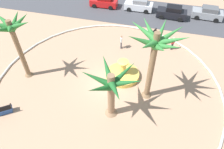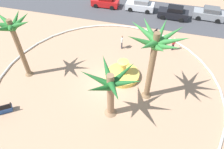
% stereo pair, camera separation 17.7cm
% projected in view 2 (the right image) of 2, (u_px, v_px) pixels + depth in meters
% --- Properties ---
extents(ground_plane, '(80.00, 80.00, 0.00)m').
position_uv_depth(ground_plane, '(107.00, 84.00, 19.71)').
color(ground_plane, tan).
extents(plaza_curb, '(21.24, 21.24, 0.20)m').
position_uv_depth(plaza_curb, '(107.00, 84.00, 19.64)').
color(plaza_curb, silver).
rests_on(plaza_curb, ground).
extents(street_asphalt, '(48.00, 8.00, 0.03)m').
position_uv_depth(street_asphalt, '(136.00, 11.00, 30.05)').
color(street_asphalt, '#424247').
rests_on(street_asphalt, ground).
extents(fountain, '(3.26, 3.26, 1.93)m').
position_uv_depth(fountain, '(123.00, 74.00, 20.27)').
color(fountain, gold).
rests_on(fountain, ground).
extents(palm_tree_near_fountain, '(4.51, 4.50, 6.91)m').
position_uv_depth(palm_tree_near_fountain, '(155.00, 48.00, 14.98)').
color(palm_tree_near_fountain, brown).
rests_on(palm_tree_near_fountain, ground).
extents(palm_tree_by_curb, '(3.74, 3.68, 6.34)m').
position_uv_depth(palm_tree_by_curb, '(14.00, 33.00, 17.33)').
color(palm_tree_by_curb, brown).
rests_on(palm_tree_by_curb, ground).
extents(palm_tree_mid_plaza, '(4.62, 4.40, 4.70)m').
position_uv_depth(palm_tree_mid_plaza, '(111.00, 87.00, 15.09)').
color(palm_tree_mid_plaza, '#8E6B4C').
rests_on(palm_tree_mid_plaza, ground).
extents(bench_east, '(1.05, 1.67, 1.00)m').
position_uv_depth(bench_east, '(155.00, 36.00, 24.88)').
color(bench_east, '#335BA8').
rests_on(bench_east, ground).
extents(bench_north, '(1.59, 1.33, 1.00)m').
position_uv_depth(bench_north, '(2.00, 110.00, 17.19)').
color(bench_north, '#335BA8').
rests_on(bench_north, ground).
extents(person_cyclist_photo, '(0.37, 0.44, 1.61)m').
position_uv_depth(person_cyclist_photo, '(174.00, 43.00, 22.95)').
color(person_cyclist_photo, '#33333D').
rests_on(person_cyclist_photo, ground).
extents(person_pedestrian_stroll, '(0.28, 0.52, 1.67)m').
position_uv_depth(person_pedestrian_stroll, '(122.00, 41.00, 23.14)').
color(person_pedestrian_stroll, '#33333D').
rests_on(person_pedestrian_stroll, ground).
extents(parked_car_leftmost, '(4.03, 1.97, 1.67)m').
position_uv_depth(parked_car_leftmost, '(105.00, 2.00, 30.64)').
color(parked_car_leftmost, red).
rests_on(parked_car_leftmost, ground).
extents(parked_car_second, '(4.01, 1.94, 1.67)m').
position_uv_depth(parked_car_second, '(140.00, 5.00, 29.79)').
color(parked_car_second, silver).
rests_on(parked_car_second, ground).
extents(parked_car_third, '(4.07, 2.05, 1.67)m').
position_uv_depth(parked_car_third, '(173.00, 13.00, 28.16)').
color(parked_car_third, black).
rests_on(parked_car_third, ground).
extents(parked_car_rightmost, '(4.09, 2.09, 1.67)m').
position_uv_depth(parked_car_rightmost, '(209.00, 14.00, 27.98)').
color(parked_car_rightmost, gray).
rests_on(parked_car_rightmost, ground).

